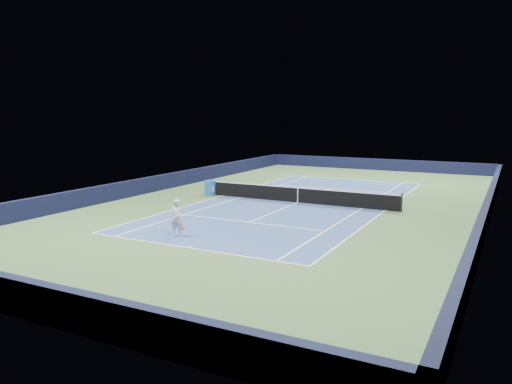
% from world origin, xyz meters
% --- Properties ---
extents(ground, '(40.00, 40.00, 0.00)m').
position_xyz_m(ground, '(0.00, 0.00, 0.00)').
color(ground, '#37572F').
rests_on(ground, ground).
extents(wall_far, '(22.00, 0.35, 1.10)m').
position_xyz_m(wall_far, '(0.00, 19.82, 0.55)').
color(wall_far, black).
rests_on(wall_far, ground).
extents(wall_near, '(22.00, 0.35, 1.10)m').
position_xyz_m(wall_near, '(0.00, -19.82, 0.55)').
color(wall_near, black).
rests_on(wall_near, ground).
extents(wall_right, '(0.35, 40.00, 1.10)m').
position_xyz_m(wall_right, '(10.82, 0.00, 0.55)').
color(wall_right, black).
rests_on(wall_right, ground).
extents(wall_left, '(0.35, 40.00, 1.10)m').
position_xyz_m(wall_left, '(-10.82, 0.00, 0.55)').
color(wall_left, black).
rests_on(wall_left, ground).
extents(court_surface, '(10.97, 23.77, 0.01)m').
position_xyz_m(court_surface, '(0.00, 0.00, 0.00)').
color(court_surface, navy).
rests_on(court_surface, ground).
extents(baseline_far, '(10.97, 0.08, 0.00)m').
position_xyz_m(baseline_far, '(0.00, 11.88, 0.01)').
color(baseline_far, white).
rests_on(baseline_far, ground).
extents(baseline_near, '(10.97, 0.08, 0.00)m').
position_xyz_m(baseline_near, '(0.00, -11.88, 0.01)').
color(baseline_near, white).
rests_on(baseline_near, ground).
extents(sideline_doubles_right, '(0.08, 23.77, 0.00)m').
position_xyz_m(sideline_doubles_right, '(5.49, 0.00, 0.01)').
color(sideline_doubles_right, white).
rests_on(sideline_doubles_right, ground).
extents(sideline_doubles_left, '(0.08, 23.77, 0.00)m').
position_xyz_m(sideline_doubles_left, '(-5.49, 0.00, 0.01)').
color(sideline_doubles_left, white).
rests_on(sideline_doubles_left, ground).
extents(sideline_singles_right, '(0.08, 23.77, 0.00)m').
position_xyz_m(sideline_singles_right, '(4.12, 0.00, 0.01)').
color(sideline_singles_right, white).
rests_on(sideline_singles_right, ground).
extents(sideline_singles_left, '(0.08, 23.77, 0.00)m').
position_xyz_m(sideline_singles_left, '(-4.12, 0.00, 0.01)').
color(sideline_singles_left, white).
rests_on(sideline_singles_left, ground).
extents(service_line_far, '(8.23, 0.08, 0.00)m').
position_xyz_m(service_line_far, '(0.00, 6.40, 0.01)').
color(service_line_far, white).
rests_on(service_line_far, ground).
extents(service_line_near, '(8.23, 0.08, 0.00)m').
position_xyz_m(service_line_near, '(0.00, -6.40, 0.01)').
color(service_line_near, white).
rests_on(service_line_near, ground).
extents(center_service_line, '(0.08, 12.80, 0.00)m').
position_xyz_m(center_service_line, '(0.00, 0.00, 0.01)').
color(center_service_line, white).
rests_on(center_service_line, ground).
extents(center_mark_far, '(0.08, 0.30, 0.00)m').
position_xyz_m(center_mark_far, '(0.00, 11.73, 0.01)').
color(center_mark_far, white).
rests_on(center_mark_far, ground).
extents(center_mark_near, '(0.08, 0.30, 0.00)m').
position_xyz_m(center_mark_near, '(0.00, -11.73, 0.01)').
color(center_mark_near, white).
rests_on(center_mark_near, ground).
extents(tennis_net, '(12.90, 0.10, 1.07)m').
position_xyz_m(tennis_net, '(0.00, 0.00, 0.50)').
color(tennis_net, black).
rests_on(tennis_net, ground).
extents(sponsor_cube, '(0.68, 0.63, 1.01)m').
position_xyz_m(sponsor_cube, '(-6.40, -0.12, 0.51)').
color(sponsor_cube, blue).
rests_on(sponsor_cube, ground).
extents(tennis_player, '(0.83, 1.31, 2.26)m').
position_xyz_m(tennis_player, '(-1.55, -10.49, 0.86)').
color(tennis_player, silver).
rests_on(tennis_player, ground).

